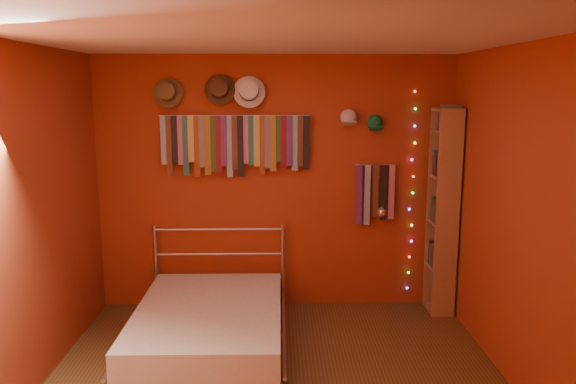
{
  "coord_description": "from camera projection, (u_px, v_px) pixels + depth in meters",
  "views": [
    {
      "loc": [
        0.02,
        -3.72,
        2.19
      ],
      "look_at": [
        0.11,
        0.9,
        1.32
      ],
      "focal_mm": 35.0,
      "sensor_mm": 36.0,
      "label": 1
    }
  ],
  "objects": [
    {
      "name": "right_wall",
      "position": [
        529.0,
        226.0,
        3.86
      ],
      "size": [
        0.02,
        3.5,
        2.5
      ],
      "primitive_type": "cube",
      "color": "#983618",
      "rests_on": "ground"
    },
    {
      "name": "fairy_lights",
      "position": [
        412.0,
        193.0,
        5.55
      ],
      "size": [
        0.06,
        0.02,
        2.0
      ],
      "color": "#FF3333",
      "rests_on": "back_wall"
    },
    {
      "name": "reading_lamp",
      "position": [
        381.0,
        211.0,
        5.36
      ],
      "size": [
        0.08,
        0.33,
        0.1
      ],
      "color": "silver",
      "rests_on": "back_wall"
    },
    {
      "name": "cap_green",
      "position": [
        375.0,
        123.0,
        5.4
      ],
      "size": [
        0.17,
        0.21,
        0.17
      ],
      "color": "#197445",
      "rests_on": "back_wall"
    },
    {
      "name": "tie_rack",
      "position": [
        234.0,
        142.0,
        5.4
      ],
      "size": [
        1.45,
        0.03,
        0.6
      ],
      "color": "silver",
      "rests_on": "back_wall"
    },
    {
      "name": "fedora_white",
      "position": [
        249.0,
        91.0,
        5.28
      ],
      "size": [
        0.3,
        0.17,
        0.3
      ],
      "rotation": [
        1.36,
        0.0,
        0.0
      ],
      "color": "white",
      "rests_on": "back_wall"
    },
    {
      "name": "fedora_olive",
      "position": [
        167.0,
        92.0,
        5.27
      ],
      "size": [
        0.28,
        0.15,
        0.28
      ],
      "rotation": [
        1.36,
        0.0,
        0.0
      ],
      "color": "brown",
      "rests_on": "back_wall"
    },
    {
      "name": "fedora_brown",
      "position": [
        219.0,
        89.0,
        5.27
      ],
      "size": [
        0.29,
        0.16,
        0.29
      ],
      "rotation": [
        1.36,
        0.0,
        0.0
      ],
      "color": "#4B321A",
      "rests_on": "back_wall"
    },
    {
      "name": "small_tie_rack",
      "position": [
        375.0,
        192.0,
        5.52
      ],
      "size": [
        0.4,
        0.03,
        0.6
      ],
      "color": "silver",
      "rests_on": "back_wall"
    },
    {
      "name": "left_wall",
      "position": [
        17.0,
        228.0,
        3.79
      ],
      "size": [
        0.02,
        3.5,
        2.5
      ],
      "primitive_type": "cube",
      "color": "#983618",
      "rests_on": "ground"
    },
    {
      "name": "cap_white",
      "position": [
        349.0,
        118.0,
        5.39
      ],
      "size": [
        0.17,
        0.21,
        0.17
      ],
      "color": "silver",
      "rests_on": "back_wall"
    },
    {
      "name": "bed",
      "position": [
        209.0,
        326.0,
        4.74
      ],
      "size": [
        1.3,
        1.79,
        0.86
      ],
      "rotation": [
        0.0,
        0.0,
        -0.01
      ],
      "color": "silver",
      "rests_on": "ground"
    },
    {
      "name": "bookshelf",
      "position": [
        447.0,
        211.0,
        5.41
      ],
      "size": [
        0.25,
        0.34,
        2.0
      ],
      "color": "olive",
      "rests_on": "ground"
    },
    {
      "name": "back_wall",
      "position": [
        276.0,
        184.0,
        5.55
      ],
      "size": [
        3.5,
        0.02,
        2.5
      ],
      "primitive_type": "cube",
      "color": "#983618",
      "rests_on": "ground"
    },
    {
      "name": "ceiling",
      "position": [
        274.0,
        38.0,
        3.6
      ],
      "size": [
        3.5,
        3.5,
        0.02
      ],
      "primitive_type": "cube",
      "color": "white",
      "rests_on": "back_wall"
    }
  ]
}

